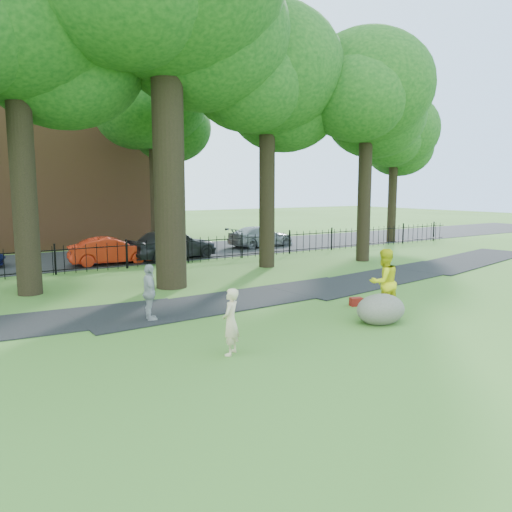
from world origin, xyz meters
TOP-DOWN VIEW (x-y plane):
  - ground at (0.00, 0.00)m, footprint 120.00×120.00m
  - footpath at (1.00, 3.90)m, footprint 36.07×3.85m
  - street at (0.00, 16.00)m, footprint 80.00×7.00m
  - iron_fence at (0.00, 12.00)m, footprint 44.00×0.04m
  - tree_row at (0.52, 8.40)m, footprint 26.82×7.96m
  - woman at (-1.83, -0.49)m, footprint 0.63×0.61m
  - man at (3.50, 0.11)m, footprint 1.01×0.84m
  - pedestrian at (-2.31, 3.06)m, footprint 0.54×0.97m
  - boulder at (2.82, -0.43)m, footprint 1.45×1.11m
  - backpack at (3.18, 0.30)m, footprint 0.37×0.26m
  - red_bag at (3.61, 1.30)m, footprint 0.43×0.34m
  - red_sedan at (-0.22, 13.50)m, footprint 3.98×1.79m
  - grey_car at (2.85, 13.50)m, footprint 4.76×2.49m
  - silver_car at (9.44, 15.50)m, footprint 4.33×1.96m

SIDE VIEW (x-z plane):
  - ground at x=0.00m, z-range 0.00..0.00m
  - footpath at x=1.00m, z-range -0.01..0.01m
  - street at x=0.00m, z-range -0.01..0.01m
  - red_bag at x=3.61m, z-range 0.00..0.26m
  - backpack at x=3.18m, z-range 0.00..0.26m
  - boulder at x=2.82m, z-range 0.00..0.84m
  - iron_fence at x=0.00m, z-range 0.00..1.20m
  - silver_car at x=9.44m, z-range 0.00..1.23m
  - red_sedan at x=-0.22m, z-range 0.00..1.27m
  - woman at x=-1.83m, z-range 0.00..1.46m
  - grey_car at x=2.85m, z-range 0.00..1.55m
  - pedestrian at x=-2.31m, z-range 0.00..1.56m
  - man at x=3.50m, z-range 0.00..1.89m
  - tree_row at x=0.52m, z-range 1.94..14.36m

